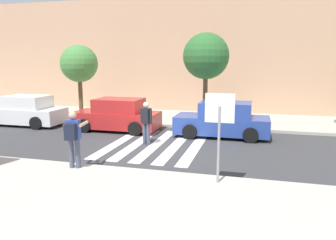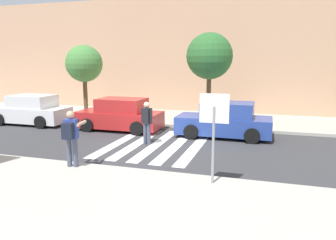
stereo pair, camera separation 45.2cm
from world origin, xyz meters
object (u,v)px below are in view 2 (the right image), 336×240
photographer_with_backpack (71,134)px  parked_car_white (31,111)px  parked_car_red (120,115)px  stop_sign (214,119)px  parked_car_blue (225,121)px  street_tree_west (84,64)px  street_tree_center (209,57)px  pedestrian_crossing (147,121)px

photographer_with_backpack → parked_car_white: bearing=137.0°
parked_car_red → photographer_with_backpack: bearing=-78.6°
stop_sign → parked_car_white: (-10.68, 6.01, -1.14)m
photographer_with_backpack → parked_car_red: (-1.20, 5.95, -0.44)m
parked_car_white → parked_car_blue: (10.21, 0.00, 0.00)m
street_tree_west → parked_car_blue: bearing=-15.1°
stop_sign → parked_car_blue: bearing=94.5°
photographer_with_backpack → parked_car_red: 6.08m
stop_sign → street_tree_center: 8.85m
parked_car_blue → street_tree_center: street_tree_center is taller
stop_sign → parked_car_blue: size_ratio=0.58×
stop_sign → parked_car_white: bearing=150.6°
street_tree_center → parked_car_red: bearing=-146.9°
pedestrian_crossing → parked_car_blue: (2.82, 2.21, -0.25)m
street_tree_west → parked_car_white: bearing=-131.6°
photographer_with_backpack → street_tree_center: 9.19m
photographer_with_backpack → pedestrian_crossing: bearing=74.8°
parked_car_white → street_tree_west: (1.97, 2.22, 2.42)m
parked_car_red → parked_car_blue: bearing=0.0°
stop_sign → parked_car_blue: stop_sign is taller
pedestrian_crossing → parked_car_red: bearing=135.2°
parked_car_white → street_tree_center: street_tree_center is taller
pedestrian_crossing → street_tree_center: size_ratio=0.37×
parked_car_red → street_tree_west: (-3.20, 2.22, 2.42)m
pedestrian_crossing → parked_car_red: 3.14m
photographer_with_backpack → street_tree_center: street_tree_center is taller
stop_sign → parked_car_red: bearing=132.5°
stop_sign → street_tree_center: bearing=100.9°
photographer_with_backpack → parked_car_white: photographer_with_backpack is taller
photographer_with_backpack → parked_car_red: size_ratio=0.42×
stop_sign → parked_car_red: stop_sign is taller
parked_car_red → parked_car_blue: 5.04m
stop_sign → photographer_with_backpack: (-4.31, 0.07, -0.70)m
stop_sign → street_tree_west: 12.05m
stop_sign → photographer_with_backpack: stop_sign is taller
stop_sign → pedestrian_crossing: stop_sign is taller
stop_sign → pedestrian_crossing: (-3.29, 3.81, -0.89)m
street_tree_west → street_tree_center: (7.06, 0.30, 0.40)m
parked_car_red → parked_car_blue: size_ratio=1.00×
parked_car_white → parked_car_blue: same height
pedestrian_crossing → parked_car_blue: 3.59m
pedestrian_crossing → stop_sign: bearing=-49.1°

